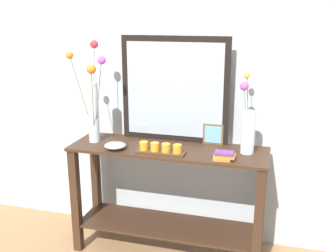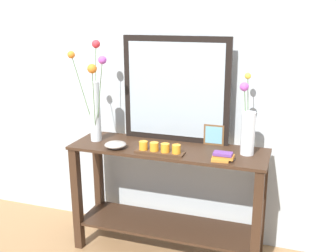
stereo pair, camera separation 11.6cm
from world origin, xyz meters
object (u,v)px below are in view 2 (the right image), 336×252
(vase_right, at_px, (248,128))
(candle_tray, at_px, (160,149))
(picture_frame_small, at_px, (214,135))
(book_stack, at_px, (222,157))
(tall_vase_left, at_px, (94,100))
(console_table, at_px, (168,190))
(mirror_leaning, at_px, (175,90))
(decorative_bowl, at_px, (115,145))

(vase_right, relative_size, candle_tray, 1.58)
(picture_frame_small, relative_size, book_stack, 1.03)
(tall_vase_left, distance_m, picture_frame_small, 0.84)
(candle_tray, bearing_deg, console_table, 81.24)
(vase_right, relative_size, picture_frame_small, 3.55)
(mirror_leaning, relative_size, vase_right, 1.49)
(vase_right, distance_m, decorative_bowl, 0.86)
(console_table, relative_size, decorative_bowl, 9.17)
(console_table, xyz_separation_m, tall_vase_left, (-0.52, -0.02, 0.60))
(console_table, xyz_separation_m, mirror_leaning, (-0.00, 0.17, 0.66))
(tall_vase_left, distance_m, vase_right, 1.04)
(picture_frame_small, relative_size, decorative_bowl, 0.99)
(mirror_leaning, distance_m, vase_right, 0.56)
(mirror_leaning, height_order, vase_right, mirror_leaning)
(book_stack, bearing_deg, console_table, 162.17)
(vase_right, relative_size, book_stack, 3.65)
(vase_right, height_order, decorative_bowl, vase_right)
(tall_vase_left, bearing_deg, decorative_bowl, -26.60)
(console_table, relative_size, book_stack, 9.56)
(console_table, distance_m, decorative_bowl, 0.48)
(candle_tray, bearing_deg, vase_right, 16.88)
(vase_right, bearing_deg, decorative_bowl, -168.90)
(vase_right, xyz_separation_m, book_stack, (-0.12, -0.17, -0.14))
(tall_vase_left, height_order, decorative_bowl, tall_vase_left)
(picture_frame_small, bearing_deg, tall_vase_left, -167.27)
(vase_right, height_order, picture_frame_small, vase_right)
(vase_right, xyz_separation_m, picture_frame_small, (-0.23, 0.11, -0.10))
(picture_frame_small, distance_m, book_stack, 0.31)
(tall_vase_left, xyz_separation_m, candle_tray, (0.50, -0.09, -0.26))
(console_table, xyz_separation_m, book_stack, (0.39, -0.12, 0.33))
(console_table, xyz_separation_m, candle_tray, (-0.02, -0.12, 0.33))
(mirror_leaning, height_order, tall_vase_left, mirror_leaning)
(candle_tray, distance_m, picture_frame_small, 0.40)
(book_stack, bearing_deg, vase_right, 54.33)
(mirror_leaning, relative_size, picture_frame_small, 5.28)
(console_table, height_order, vase_right, vase_right)
(candle_tray, relative_size, book_stack, 2.32)
(candle_tray, bearing_deg, mirror_leaning, 87.19)
(console_table, height_order, book_stack, book_stack)
(mirror_leaning, bearing_deg, tall_vase_left, -159.69)
(decorative_bowl, bearing_deg, tall_vase_left, 153.40)
(console_table, height_order, picture_frame_small, picture_frame_small)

